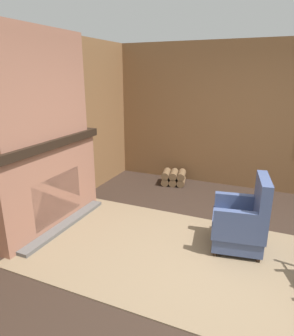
{
  "coord_description": "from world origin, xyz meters",
  "views": [
    {
      "loc": [
        0.37,
        -3.04,
        2.09
      ],
      "look_at": [
        -1.13,
        0.41,
        0.9
      ],
      "focal_mm": 32.0,
      "sensor_mm": 36.0,
      "label": 1
    }
  ],
  "objects_px": {
    "armchair": "(242,223)",
    "oil_lamp_vase": "(24,136)",
    "storage_case": "(58,129)",
    "firewood_stack": "(174,177)"
  },
  "relations": [
    {
      "from": "oil_lamp_vase",
      "to": "storage_case",
      "type": "xyz_separation_m",
      "value": [
        0.0,
        0.65,
        -0.02
      ]
    },
    {
      "from": "armchair",
      "to": "oil_lamp_vase",
      "type": "xyz_separation_m",
      "value": [
        -2.63,
        -0.7,
        0.98
      ]
    },
    {
      "from": "firewood_stack",
      "to": "storage_case",
      "type": "distance_m",
      "value": 2.51
    },
    {
      "from": "storage_case",
      "to": "armchair",
      "type": "bearing_deg",
      "value": 1.18
    },
    {
      "from": "armchair",
      "to": "oil_lamp_vase",
      "type": "distance_m",
      "value": 2.89
    },
    {
      "from": "armchair",
      "to": "storage_case",
      "type": "distance_m",
      "value": 2.8
    },
    {
      "from": "firewood_stack",
      "to": "storage_case",
      "type": "height_order",
      "value": "storage_case"
    },
    {
      "from": "firewood_stack",
      "to": "armchair",
      "type": "bearing_deg",
      "value": -50.99
    },
    {
      "from": "oil_lamp_vase",
      "to": "storage_case",
      "type": "height_order",
      "value": "oil_lamp_vase"
    },
    {
      "from": "armchair",
      "to": "storage_case",
      "type": "height_order",
      "value": "storage_case"
    }
  ]
}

